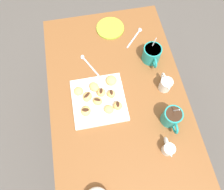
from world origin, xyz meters
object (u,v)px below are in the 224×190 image
Objects in this scene: saucer_lime_left at (110,28)px; beignet_4 at (98,101)px; beignet_3 at (86,111)px; coffee_mug_teal_left at (152,54)px; beignet_7 at (87,96)px; beignet_8 at (118,106)px; beignet_2 at (109,109)px; beignet_5 at (94,87)px; beignet_9 at (111,80)px; cream_pitcher_white at (166,84)px; chocolate_sauce_pitcher at (168,149)px; beignet_0 at (79,91)px; beignet_6 at (111,94)px; coffee_mug_teal_right at (172,117)px; beignet_1 at (101,92)px; pastry_plate_square at (99,100)px; dining_table at (117,104)px.

beignet_4 is (0.45, -0.14, 0.03)m from saucer_lime_left.
coffee_mug_teal_left is at bearing 122.35° from beignet_3.
beignet_4 is at bearing 52.11° from beignet_7.
beignet_8 is at bearing 60.73° from beignet_7.
beignet_3 is at bearing -96.45° from beignet_2.
coffee_mug_teal_left is 2.49× the size of beignet_5.
beignet_9 is (-0.14, -0.01, -0.00)m from beignet_8.
beignet_9 is at bearing 101.61° from beignet_5.
cream_pitcher_white is 1.87× the size of beignet_9.
chocolate_sauce_pitcher is at bearing 37.50° from beignet_5.
beignet_3 is (0.11, 0.02, -0.00)m from beignet_0.
beignet_0 is 0.16m from beignet_6.
coffee_mug_teal_right is 3.00× the size of beignet_2.
chocolate_sauce_pitcher is 2.10× the size of beignet_1.
chocolate_sauce_pitcher is 1.68× the size of beignet_5.
saucer_lime_left is (-0.60, -0.18, -0.04)m from coffee_mug_teal_right.
coffee_mug_teal_left is 0.34m from beignet_8.
chocolate_sauce_pitcher is at bearing -21.02° from coffee_mug_teal_right.
beignet_8 is at bearing 65.73° from beignet_4.
beignet_6 is (0.05, 0.16, 0.00)m from beignet_0.
saucer_lime_left is at bearing -154.59° from cream_pitcher_white.
saucer_lime_left is at bearing 163.70° from beignet_1.
coffee_mug_teal_right reaches higher than beignet_3.
pastry_plate_square is 0.37m from coffee_mug_teal_left.
dining_table is at bearing 100.54° from pastry_plate_square.
pastry_plate_square is at bearing -116.95° from coffee_mug_teal_right.
beignet_0 reaches higher than dining_table.
coffee_mug_teal_right is 0.14m from chocolate_sauce_pitcher.
beignet_5 is at bearing -124.70° from coffee_mug_teal_right.
beignet_5 is at bearing -125.27° from beignet_6.
beignet_4 is at bearing -72.91° from dining_table.
saucer_lime_left is 0.43m from beignet_1.
coffee_mug_teal_left is 3.37× the size of beignet_6.
beignet_1 is 0.78× the size of beignet_9.
beignet_3 is at bearing -13.43° from beignet_7.
beignet_9 is (-0.07, -0.02, 0.18)m from dining_table.
beignet_2 is (0.08, -0.06, 0.17)m from dining_table.
coffee_mug_teal_left is at bearing 118.80° from beignet_1.
dining_table is 27.12× the size of beignet_6.
pastry_plate_square is 5.54× the size of beignet_2.
beignet_1 is 0.05m from beignet_4.
beignet_3 is (0.05, -0.07, 0.02)m from pastry_plate_square.
beignet_3 is 1.14× the size of beignet_4.
beignet_4 is 1.11× the size of beignet_6.
coffee_mug_teal_right is 0.30m from beignet_6.
beignet_8 reaches higher than beignet_4.
coffee_mug_teal_right is (0.16, 0.32, 0.04)m from pastry_plate_square.
beignet_6 reaches higher than saucer_lime_left.
cream_pitcher_white is 0.65× the size of saucer_lime_left.
beignet_1 is 0.05m from beignet_5.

